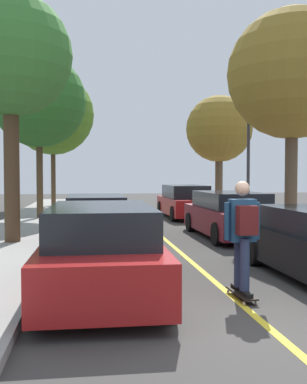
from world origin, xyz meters
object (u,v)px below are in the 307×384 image
Objects in this scene: parked_car_left_near at (96,220)px; street_tree_right_nearest at (292,75)px; parked_car_right_far at (185,202)px; skateboard at (241,293)px; streetlamp at (248,142)px; street_tree_right_near at (219,129)px; parked_car_right_near at (230,215)px; parked_car_left_nearest at (101,250)px; skateboarder at (243,230)px; street_tree_left_near at (39,101)px; street_tree_left_far at (53,114)px; street_tree_left_nearest at (10,57)px.

street_tree_right_nearest reaches higher than parked_car_left_near.
skateboard is (-1.95, -13.06, -0.63)m from parked_car_right_far.
street_tree_right_nearest reaches higher than streetlamp.
street_tree_right_nearest is 9.71m from skateboard.
street_tree_right_near is (6.34, 9.27, 3.55)m from parked_car_left_near.
parked_car_left_nearest is at bearing -124.26° from parked_car_right_near.
parked_car_left_nearest is 0.95× the size of parked_car_right_near.
skateboarder is (2.16, -6.08, 0.42)m from parked_car_left_near.
parked_car_left_near is at bearing -120.36° from parked_car_right_far.
street_tree_left_near is 1.29× the size of streetlamp.
parked_car_left_nearest is at bearing -134.16° from street_tree_right_nearest.
street_tree_left_near is 7.32m from street_tree_left_far.
street_tree_right_nearest reaches higher than parked_car_right_far.
street_tree_left_far is 15.36m from street_tree_right_nearest.
street_tree_right_nearest is 8.22m from street_tree_right_near.
street_tree_left_nearest reaches higher than parked_car_left_near.
street_tree_left_nearest is 8.68m from street_tree_right_nearest.
street_tree_right_nearest is 1.34× the size of streetlamp.
street_tree_left_far is 21.06m from skateboard.
street_tree_left_nearest is at bearing -90.00° from street_tree_left_far.
skateboard is (2.16, -0.62, -0.63)m from parked_car_left_nearest.
streetlamp is 6.27× the size of skateboard.
skateboarder is at bearing -77.58° from street_tree_left_far.
street_tree_right_nearest is at bearing -79.88° from streetlamp.
street_tree_left_near is 8.06× the size of skateboard.
parked_car_right_near is at bearing -90.00° from parked_car_right_far.
parked_car_right_near is at bearing 73.73° from skateboarder.
street_tree_left_near is at bearing 109.16° from skateboarder.
street_tree_left_near is (-2.23, 11.98, 4.29)m from parked_car_left_nearest.
street_tree_right_near is (8.57, 9.59, -0.85)m from street_tree_left_nearest.
street_tree_left_near is 1.18× the size of street_tree_right_near.
street_tree_left_far reaches higher than parked_car_right_near.
parked_car_right_far is at bearing 4.25° from street_tree_left_near.
street_tree_right_near is at bearing 48.22° from street_tree_left_nearest.
parked_car_left_near is at bearing -147.25° from streetlamp.
parked_car_left_near is 4.93m from street_tree_left_nearest.
street_tree_left_nearest is at bearing -153.19° from streetlamp.
streetlamp is at bearing 26.81° from street_tree_left_nearest.
skateboarder is (-1.95, -13.10, 0.37)m from parked_car_right_far.
street_tree_left_near reaches higher than parked_car_right_far.
streetlamp is at bearing -18.95° from street_tree_left_near.
street_tree_right_near is at bearing 17.63° from street_tree_left_near.
skateboard is at bearing -106.35° from parked_car_right_near.
parked_car_left_near is at bearing -124.37° from street_tree_right_near.
parked_car_right_far is at bearing -47.14° from street_tree_left_far.
street_tree_left_nearest is 14.17m from street_tree_left_far.
parked_car_left_nearest is 5.09× the size of skateboard.
parked_car_left_near is 6.46m from skateboarder.
parked_car_left_near is at bearing 90.00° from parked_car_left_nearest.
parked_car_right_far reaches higher than parked_car_left_nearest.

